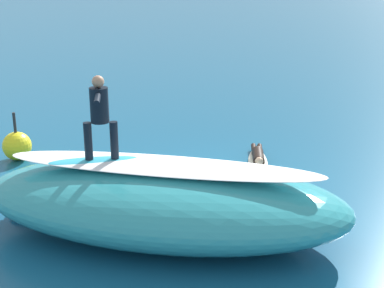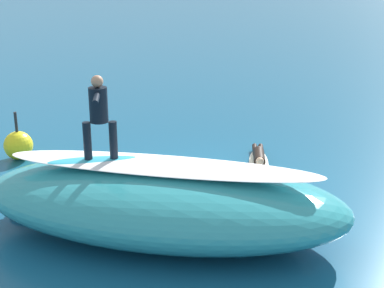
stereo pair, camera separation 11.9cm
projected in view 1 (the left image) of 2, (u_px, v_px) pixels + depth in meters
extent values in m
plane|color=#145175|center=(202.00, 185.00, 12.94)|extent=(120.00, 120.00, 0.00)
ellipsoid|color=teal|center=(163.00, 201.00, 10.46)|extent=(7.09, 3.34, 1.36)
ellipsoid|color=white|center=(162.00, 166.00, 10.23)|extent=(5.97, 1.29, 0.08)
ellipsoid|color=#33B2D1|center=(102.00, 161.00, 10.45)|extent=(2.13, 1.05, 0.09)
cylinder|color=black|center=(88.00, 141.00, 10.30)|extent=(0.15, 0.15, 0.71)
cylinder|color=black|center=(114.00, 140.00, 10.35)|extent=(0.15, 0.15, 0.71)
cylinder|color=black|center=(99.00, 105.00, 10.10)|extent=(0.42, 0.42, 0.64)
sphere|color=tan|center=(98.00, 82.00, 9.96)|extent=(0.22, 0.22, 0.22)
cylinder|color=black|center=(97.00, 99.00, 9.60)|extent=(0.26, 0.58, 0.10)
cylinder|color=black|center=(100.00, 87.00, 10.46)|extent=(0.26, 0.58, 0.10)
ellipsoid|color=#EAE5C6|center=(258.00, 163.00, 14.21)|extent=(0.69, 2.10, 0.07)
cylinder|color=black|center=(258.00, 156.00, 14.15)|extent=(0.37, 0.83, 0.28)
sphere|color=tan|center=(259.00, 161.00, 13.67)|extent=(0.20, 0.20, 0.20)
cylinder|color=black|center=(254.00, 149.00, 14.88)|extent=(0.19, 0.68, 0.13)
cylinder|color=black|center=(260.00, 150.00, 14.87)|extent=(0.19, 0.68, 0.13)
sphere|color=yellow|center=(17.00, 146.00, 14.41)|extent=(0.74, 0.74, 0.74)
cylinder|color=#262626|center=(15.00, 122.00, 14.20)|extent=(0.07, 0.07, 0.52)
ellipsoid|color=white|center=(23.00, 214.00, 11.33)|extent=(0.82, 0.73, 0.17)
ellipsoid|color=white|center=(237.00, 176.00, 13.25)|extent=(0.98, 0.99, 0.16)
ellipsoid|color=white|center=(255.00, 170.00, 13.72)|extent=(0.73, 0.88, 0.09)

